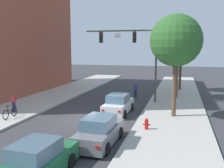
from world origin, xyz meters
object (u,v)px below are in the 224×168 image
object	(u,v)px
pedestrian_crossing_road	(135,89)
car_lead_white	(118,105)
traffic_signal_mast	(135,47)
street_tree_third	(181,44)
car_third_green	(37,162)
fire_hydrant	(146,124)
street_tree_second	(178,41)
pedestrian_sidewalk_left_walker	(14,101)
bicycle_leaning	(10,113)
car_following_grey	(100,132)
street_tree_nearest	(176,41)

from	to	relation	value
pedestrian_crossing_road	car_lead_white	bearing A→B (deg)	-91.48
traffic_signal_mast	street_tree_third	size ratio (longest dim) A/B	1.00
car_third_green	street_tree_third	size ratio (longest dim) A/B	0.58
car_third_green	fire_hydrant	world-z (taller)	car_third_green
street_tree_second	street_tree_third	bearing A→B (deg)	86.46
fire_hydrant	pedestrian_sidewalk_left_walker	bearing A→B (deg)	171.65
traffic_signal_mast	bicycle_leaning	xyz separation A→B (m)	(-7.81, -8.72, -4.83)
car_lead_white	pedestrian_crossing_road	size ratio (longest dim) A/B	2.61
pedestrian_crossing_road	street_tree_third	size ratio (longest dim) A/B	0.22
car_third_green	traffic_signal_mast	bearing A→B (deg)	85.96
traffic_signal_mast	pedestrian_sidewalk_left_walker	distance (m)	11.99
traffic_signal_mast	pedestrian_sidewalk_left_walker	size ratio (longest dim) A/B	4.57
street_tree_second	car_lead_white	bearing A→B (deg)	-120.26
traffic_signal_mast	pedestrian_sidewalk_left_walker	xyz separation A→B (m)	(-8.55, -7.21, -4.30)
car_following_grey	pedestrian_crossing_road	size ratio (longest dim) A/B	2.61
pedestrian_crossing_road	street_tree_nearest	size ratio (longest dim) A/B	0.21
traffic_signal_mast	street_tree_nearest	xyz separation A→B (m)	(3.91, -5.01, 0.46)
street_tree_nearest	car_lead_white	bearing A→B (deg)	176.51
pedestrian_crossing_road	bicycle_leaning	distance (m)	13.26
car_lead_white	pedestrian_sidewalk_left_walker	world-z (taller)	pedestrian_sidewalk_left_walker
pedestrian_sidewalk_left_walker	car_lead_white	bearing A→B (deg)	17.04
pedestrian_crossing_road	street_tree_nearest	bearing A→B (deg)	-59.68
street_tree_third	street_tree_second	bearing A→B (deg)	-93.54
pedestrian_sidewalk_left_walker	street_tree_second	size ratio (longest dim) A/B	0.21
pedestrian_sidewalk_left_walker	bicycle_leaning	distance (m)	1.76
pedestrian_crossing_road	fire_hydrant	distance (m)	11.35
car_third_green	pedestrian_crossing_road	size ratio (longest dim) A/B	2.63
car_following_grey	street_tree_second	world-z (taller)	street_tree_second
car_following_grey	pedestrian_crossing_road	xyz separation A→B (m)	(-0.46, 13.93, 0.19)
traffic_signal_mast	street_tree_second	distance (m)	4.84
car_third_green	bicycle_leaning	size ratio (longest dim) A/B	2.44
traffic_signal_mast	car_lead_white	bearing A→B (deg)	-95.92
pedestrian_sidewalk_left_walker	car_third_green	bearing A→B (deg)	-49.85
bicycle_leaning	fire_hydrant	world-z (taller)	bicycle_leaning
car_lead_white	street_tree_nearest	size ratio (longest dim) A/B	0.56
car_following_grey	traffic_signal_mast	bearing A→B (deg)	90.71
traffic_signal_mast	street_tree_second	size ratio (longest dim) A/B	0.96
pedestrian_sidewalk_left_walker	car_following_grey	bearing A→B (deg)	-27.37
pedestrian_crossing_road	street_tree_third	bearing A→B (deg)	52.32
traffic_signal_mast	car_following_grey	distance (m)	12.60
car_lead_white	street_tree_third	xyz separation A→B (m)	(4.73, 12.85, 5.11)
pedestrian_crossing_road	bicycle_leaning	bearing A→B (deg)	-124.43
traffic_signal_mast	street_tree_third	bearing A→B (deg)	62.41
pedestrian_crossing_road	pedestrian_sidewalk_left_walker	bearing A→B (deg)	-131.15
car_third_green	street_tree_third	bearing A→B (deg)	77.45
bicycle_leaning	street_tree_second	xyz separation A→B (m)	(11.71, 11.52, 5.42)
pedestrian_sidewalk_left_walker	street_tree_third	world-z (taller)	street_tree_third
fire_hydrant	street_tree_second	world-z (taller)	street_tree_second
car_following_grey	bicycle_leaning	xyz separation A→B (m)	(-7.95, 3.00, -0.18)
car_following_grey	fire_hydrant	size ratio (longest dim) A/B	5.95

